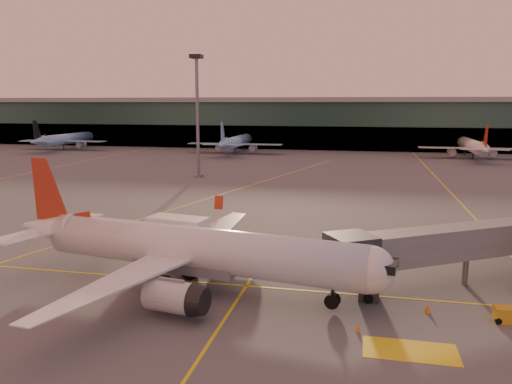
# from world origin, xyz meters

# --- Properties ---
(ground) EXTENTS (600.00, 600.00, 0.00)m
(ground) POSITION_xyz_m (0.00, 0.00, 0.00)
(ground) COLOR #4C4F54
(ground) RESTS_ON ground
(taxi_markings) EXTENTS (100.12, 173.00, 0.01)m
(taxi_markings) POSITION_xyz_m (-7.32, 44.49, 0.01)
(taxi_markings) COLOR yellow
(taxi_markings) RESTS_ON ground
(terminal) EXTENTS (400.00, 20.00, 17.60)m
(terminal) POSITION_xyz_m (0.00, 141.79, 8.76)
(terminal) COLOR #19382D
(terminal) RESTS_ON ground
(mast_west_near) EXTENTS (2.40, 2.40, 25.60)m
(mast_west_near) POSITION_xyz_m (-20.00, 66.00, 14.86)
(mast_west_near) COLOR slate
(mast_west_near) RESTS_ON ground
(distant_aircraft_row) EXTENTS (290.00, 34.00, 13.00)m
(distant_aircraft_row) POSITION_xyz_m (-21.00, 118.00, 0.00)
(distant_aircraft_row) COLOR #87B5E2
(distant_aircraft_row) RESTS_ON ground
(main_airplane) EXTENTS (35.31, 32.01, 10.69)m
(main_airplane) POSITION_xyz_m (0.13, 3.35, 3.47)
(main_airplane) COLOR white
(main_airplane) RESTS_ON ground
(jet_bridge) EXTENTS (24.66, 16.96, 5.47)m
(jet_bridge) POSITION_xyz_m (24.85, 10.27, 3.73)
(jet_bridge) COLOR slate
(jet_bridge) RESTS_ON ground
(catering_truck) EXTENTS (6.32, 3.66, 4.62)m
(catering_truck) POSITION_xyz_m (-3.08, 9.98, 2.62)
(catering_truck) COLOR red
(catering_truck) RESTS_ON ground
(gpu_cart) EXTENTS (1.99, 1.22, 1.14)m
(gpu_cart) POSITION_xyz_m (25.28, 1.91, 0.55)
(gpu_cart) COLOR gold
(gpu_cart) RESTS_ON ground
(cone_nose) EXTENTS (0.47, 0.47, 0.60)m
(cone_nose) POSITION_xyz_m (19.79, 2.57, 0.29)
(cone_nose) COLOR orange
(cone_nose) RESTS_ON ground
(cone_wing_left) EXTENTS (0.37, 0.37, 0.48)m
(cone_wing_left) POSITION_xyz_m (-0.07, 19.40, 0.23)
(cone_wing_left) COLOR orange
(cone_wing_left) RESTS_ON ground
(cone_fwd) EXTENTS (0.38, 0.38, 0.48)m
(cone_fwd) POSITION_xyz_m (14.63, -1.80, 0.23)
(cone_fwd) COLOR orange
(cone_fwd) RESTS_ON ground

